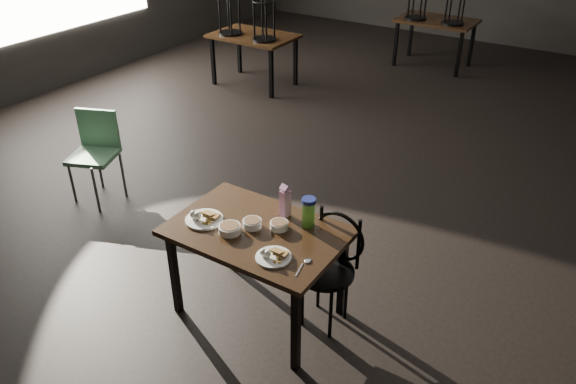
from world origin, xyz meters
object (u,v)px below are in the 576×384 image
Objects in this scene: bentwood_chair at (331,261)px; school_chair at (96,148)px; juice_carton at (285,201)px; water_bottle at (309,212)px; main_table at (257,239)px.

school_chair is (-2.77, 0.31, 0.02)m from bentwood_chair.
water_bottle is (0.21, -0.02, -0.00)m from juice_carton.
juice_carton reaches higher than water_bottle.
bentwood_chair is 2.79m from school_chair.
main_table is 0.54m from bentwood_chair.
school_chair reaches higher than main_table.
juice_carton is 0.29× the size of bentwood_chair.
school_chair is (-2.38, 0.29, -0.33)m from juice_carton.
juice_carton is 2.42m from school_chair.
juice_carton is (0.07, 0.26, 0.20)m from main_table.
bentwood_chair is at bearing -28.72° from school_chair.
school_chair is (-2.58, 0.31, -0.33)m from water_bottle.
juice_carton reaches higher than main_table.
water_bottle is at bearing -177.02° from bentwood_chair.
bentwood_chair is (0.19, 0.00, -0.35)m from water_bottle.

